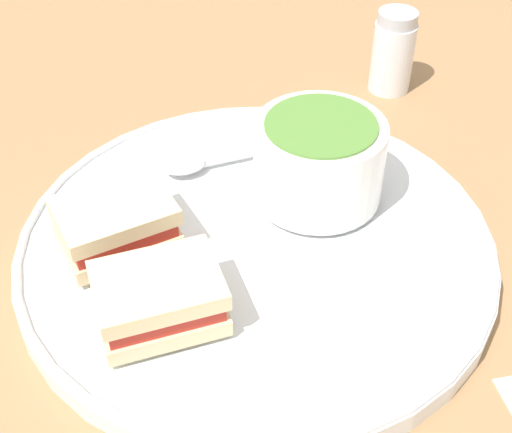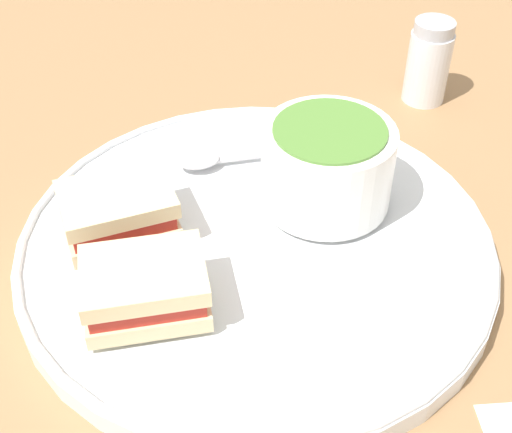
{
  "view_description": "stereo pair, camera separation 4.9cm",
  "coord_description": "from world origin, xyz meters",
  "px_view_note": "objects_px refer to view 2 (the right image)",
  "views": [
    {
      "loc": [
        -0.37,
        0.06,
        0.36
      ],
      "look_at": [
        0.0,
        0.0,
        0.04
      ],
      "focal_mm": 50.0,
      "sensor_mm": 36.0,
      "label": 1
    },
    {
      "loc": [
        -0.37,
        0.01,
        0.36
      ],
      "look_at": [
        0.0,
        0.0,
        0.04
      ],
      "focal_mm": 50.0,
      "sensor_mm": 36.0,
      "label": 2
    }
  ],
  "objects_px": {
    "soup_bowl": "(327,165)",
    "salt_shaker": "(428,62)",
    "sandwich_half_near": "(118,212)",
    "sandwich_half_far": "(145,288)",
    "spoon": "(210,159)"
  },
  "relations": [
    {
      "from": "soup_bowl",
      "to": "salt_shaker",
      "type": "height_order",
      "value": "soup_bowl"
    },
    {
      "from": "soup_bowl",
      "to": "sandwich_half_far",
      "type": "relative_size",
      "value": 1.13
    },
    {
      "from": "spoon",
      "to": "sandwich_half_far",
      "type": "height_order",
      "value": "sandwich_half_far"
    },
    {
      "from": "sandwich_half_near",
      "to": "salt_shaker",
      "type": "xyz_separation_m",
      "value": [
        0.2,
        -0.26,
        -0.0
      ]
    },
    {
      "from": "soup_bowl",
      "to": "sandwich_half_near",
      "type": "bearing_deg",
      "value": 101.95
    },
    {
      "from": "spoon",
      "to": "sandwich_half_near",
      "type": "relative_size",
      "value": 1.28
    },
    {
      "from": "soup_bowl",
      "to": "spoon",
      "type": "distance_m",
      "value": 0.1
    },
    {
      "from": "spoon",
      "to": "sandwich_half_near",
      "type": "bearing_deg",
      "value": 41.74
    },
    {
      "from": "sandwich_half_near",
      "to": "salt_shaker",
      "type": "height_order",
      "value": "salt_shaker"
    },
    {
      "from": "sandwich_half_far",
      "to": "salt_shaker",
      "type": "relative_size",
      "value": 1.08
    },
    {
      "from": "sandwich_half_near",
      "to": "sandwich_half_far",
      "type": "distance_m",
      "value": 0.08
    },
    {
      "from": "soup_bowl",
      "to": "sandwich_half_near",
      "type": "height_order",
      "value": "soup_bowl"
    },
    {
      "from": "spoon",
      "to": "salt_shaker",
      "type": "bearing_deg",
      "value": -158.21
    },
    {
      "from": "spoon",
      "to": "sandwich_half_far",
      "type": "bearing_deg",
      "value": 66.25
    },
    {
      "from": "spoon",
      "to": "sandwich_half_near",
      "type": "distance_m",
      "value": 0.1
    }
  ]
}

